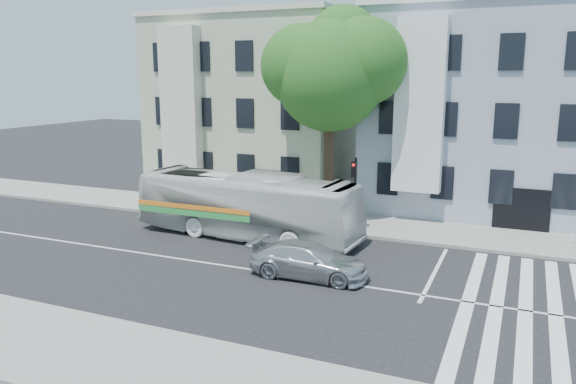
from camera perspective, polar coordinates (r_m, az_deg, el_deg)
The scene contains 10 objects.
ground at distance 22.34m, azimuth -3.23°, elevation -7.96°, with size 120.00×120.00×0.00m, color black.
sidewalk_far at distance 29.37m, azimuth 3.74°, elevation -2.97°, with size 80.00×4.00×0.15m, color gray.
sidewalk_near at distance 16.16m, azimuth -16.50°, elevation -16.23°, with size 80.00×4.00×0.15m, color gray.
building_left at distance 37.63m, azimuth -2.70°, elevation 8.66°, with size 12.00×10.00×11.00m, color #ABAD91.
building_right at distance 33.94m, azimuth 19.28°, elevation 7.68°, with size 12.00×10.00×11.00m, color #8E99AA.
street_tree at distance 29.08m, azimuth 4.55°, elevation 12.32°, with size 7.30×5.90×11.10m.
bus at distance 26.41m, azimuth -4.26°, elevation -1.36°, with size 11.11×2.60×3.10m, color silver.
sedan at distance 21.43m, azimuth 2.12°, elevation -6.94°, with size 4.56×1.85×1.32m, color silver.
hedge at distance 29.34m, azimuth -4.85°, elevation -2.14°, with size 8.50×0.84×0.70m, color #1E541B, non-canonical shape.
traffic_signal at distance 26.91m, azimuth 6.79°, elevation 0.70°, with size 0.39×0.51×3.72m.
Camera 1 is at (9.44, -18.79, 7.53)m, focal length 35.00 mm.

